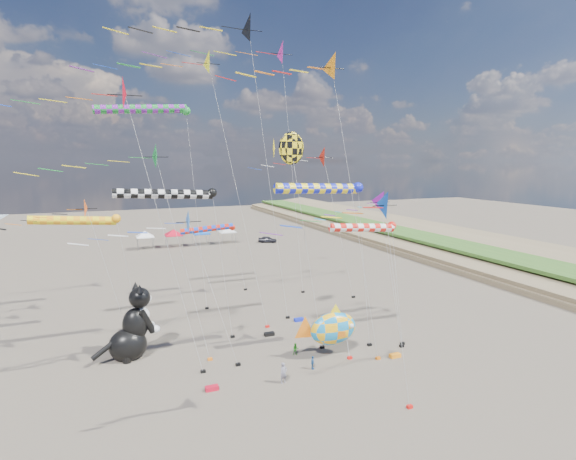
% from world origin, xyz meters
% --- Properties ---
extents(ground, '(260.00, 260.00, 0.00)m').
position_xyz_m(ground, '(0.00, 0.00, 0.00)').
color(ground, brown).
rests_on(ground, ground).
extents(delta_kite_0, '(16.03, 2.76, 28.42)m').
position_xyz_m(delta_kite_0, '(5.13, 24.87, 26.74)').
color(delta_kite_0, '#D62197').
rests_on(delta_kite_0, ground).
extents(delta_kite_1, '(12.79, 2.35, 21.01)m').
position_xyz_m(delta_kite_1, '(-11.18, 8.92, 19.53)').
color(delta_kite_1, red).
rests_on(delta_kite_1, ground).
extents(delta_kite_2, '(9.65, 1.74, 14.13)m').
position_xyz_m(delta_kite_2, '(0.96, -0.92, 12.85)').
color(delta_kite_2, blue).
rests_on(delta_kite_2, ground).
extents(delta_kite_3, '(10.93, 1.96, 12.36)m').
position_xyz_m(delta_kite_3, '(-8.06, 9.04, 11.02)').
color(delta_kite_3, blue).
rests_on(delta_kite_3, ground).
extents(delta_kite_4, '(8.76, 1.64, 13.02)m').
position_xyz_m(delta_kite_4, '(-14.70, 14.42, 11.78)').
color(delta_kite_4, '#FF591A').
rests_on(delta_kite_4, ground).
extents(delta_kite_5, '(14.50, 2.19, 24.81)m').
position_xyz_m(delta_kite_5, '(-4.75, 15.77, 23.34)').
color(delta_kite_5, '#FCFF19').
rests_on(delta_kite_5, ground).
extents(delta_kite_6, '(11.40, 2.02, 16.99)m').
position_xyz_m(delta_kite_6, '(-9.42, 10.79, 15.61)').
color(delta_kite_6, '#0F9932').
rests_on(delta_kite_6, ground).
extents(delta_kite_7, '(11.94, 2.49, 17.32)m').
position_xyz_m(delta_kite_7, '(9.28, 20.83, 15.82)').
color(delta_kite_7, red).
rests_on(delta_kite_7, ground).
extents(delta_kite_8, '(14.49, 2.79, 28.44)m').
position_xyz_m(delta_kite_8, '(-0.13, 17.32, 26.77)').
color(delta_kite_8, black).
rests_on(delta_kite_8, ground).
extents(delta_kite_9, '(11.99, 2.01, 22.76)m').
position_xyz_m(delta_kite_9, '(1.57, 5.92, 21.39)').
color(delta_kite_9, orange).
rests_on(delta_kite_9, ground).
extents(delta_kite_10, '(7.72, 2.00, 13.41)m').
position_xyz_m(delta_kite_10, '(7.56, 7.18, 12.12)').
color(delta_kite_10, purple).
rests_on(delta_kite_10, ground).
extents(windsock_0, '(7.29, 0.70, 10.76)m').
position_xyz_m(windsock_0, '(6.84, 7.58, 10.34)').
color(windsock_0, red).
rests_on(windsock_0, ground).
extents(windsock_1, '(7.75, 0.72, 8.20)m').
position_xyz_m(windsock_1, '(-1.09, 28.48, 7.79)').
color(windsock_1, red).
rests_on(windsock_1, ground).
extents(windsock_2, '(9.51, 0.79, 13.38)m').
position_xyz_m(windsock_2, '(-7.33, 14.59, 12.93)').
color(windsock_2, black).
rests_on(windsock_2, ground).
extents(windsock_3, '(8.67, 0.81, 10.88)m').
position_xyz_m(windsock_3, '(-14.42, 20.40, 10.43)').
color(windsock_3, '#F9A115').
rests_on(windsock_3, ground).
extents(windsock_4, '(8.80, 0.83, 13.94)m').
position_xyz_m(windsock_4, '(3.39, 8.43, 13.46)').
color(windsock_4, '#131EC1').
rests_on(windsock_4, ground).
extents(windsock_5, '(10.17, 0.88, 20.92)m').
position_xyz_m(windsock_5, '(-8.08, 23.26, 20.41)').
color(windsock_5, '#18872C').
rests_on(windsock_5, ground).
extents(angelfish_kite, '(3.74, 3.02, 17.95)m').
position_xyz_m(angelfish_kite, '(1.87, 11.51, 16.49)').
color(angelfish_kite, yellow).
rests_on(angelfish_kite, ground).
extents(cat_inflatable, '(4.90, 3.31, 6.04)m').
position_xyz_m(cat_inflatable, '(-10.82, 13.61, 3.02)').
color(cat_inflatable, black).
rests_on(cat_inflatable, ground).
extents(fish_inflatable, '(5.39, 2.36, 4.38)m').
position_xyz_m(fish_inflatable, '(4.11, 7.82, 2.34)').
color(fish_inflatable, '#1483C6').
rests_on(fish_inflatable, ground).
extents(person_adult, '(0.62, 0.48, 1.52)m').
position_xyz_m(person_adult, '(-1.17, 5.17, 0.76)').
color(person_adult, slate).
rests_on(person_adult, ground).
extents(child_green, '(0.57, 0.49, 1.00)m').
position_xyz_m(child_green, '(1.46, 9.13, 0.50)').
color(child_green, '#23841D').
rests_on(child_green, ground).
extents(child_blue, '(0.58, 0.62, 1.03)m').
position_xyz_m(child_blue, '(1.67, 6.36, 0.51)').
color(child_blue, '#255393').
rests_on(child_blue, ground).
extents(kite_bag_0, '(0.90, 0.44, 0.30)m').
position_xyz_m(kite_bag_0, '(8.69, 5.71, 0.15)').
color(kite_bag_0, orange).
rests_on(kite_bag_0, ground).
extents(kite_bag_1, '(0.90, 0.44, 0.30)m').
position_xyz_m(kite_bag_1, '(4.81, 16.20, 0.15)').
color(kite_bag_1, '#1222BC').
rests_on(kite_bag_1, ground).
extents(kite_bag_2, '(0.90, 0.44, 0.30)m').
position_xyz_m(kite_bag_2, '(0.86, 13.79, 0.15)').
color(kite_bag_2, black).
rests_on(kite_bag_2, ground).
extents(kite_bag_3, '(0.90, 0.44, 0.30)m').
position_xyz_m(kite_bag_3, '(-6.11, 6.09, 0.15)').
color(kite_bag_3, red).
rests_on(kite_bag_3, ground).
extents(tent_row, '(19.20, 4.20, 3.80)m').
position_xyz_m(tent_row, '(1.50, 60.00, 3.15)').
color(tent_row, white).
rests_on(tent_row, ground).
extents(parked_car, '(3.80, 2.96, 1.21)m').
position_xyz_m(parked_car, '(16.44, 58.00, 0.60)').
color(parked_car, '#26262D').
rests_on(parked_car, ground).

